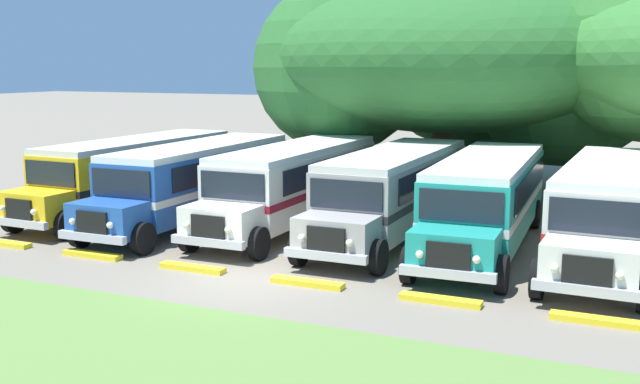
# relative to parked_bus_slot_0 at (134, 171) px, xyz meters

# --- Properties ---
(ground_plane) EXTENTS (220.00, 220.00, 0.00)m
(ground_plane) POSITION_rel_parked_bus_slot_0_xyz_m (8.65, -6.64, -1.58)
(ground_plane) COLOR slate
(parked_bus_slot_0) EXTENTS (2.96, 10.88, 2.82)m
(parked_bus_slot_0) POSITION_rel_parked_bus_slot_0_xyz_m (0.00, 0.00, 0.00)
(parked_bus_slot_0) COLOR yellow
(parked_bus_slot_0) RESTS_ON ground_plane
(parked_bus_slot_1) EXTENTS (2.77, 10.85, 2.82)m
(parked_bus_slot_1) POSITION_rel_parked_bus_slot_0_xyz_m (3.32, -0.63, 0.00)
(parked_bus_slot_1) COLOR #23519E
(parked_bus_slot_1) RESTS_ON ground_plane
(parked_bus_slot_2) EXTENTS (2.68, 10.84, 2.82)m
(parked_bus_slot_2) POSITION_rel_parked_bus_slot_0_xyz_m (6.84, 0.26, 0.00)
(parked_bus_slot_2) COLOR silver
(parked_bus_slot_2) RESTS_ON ground_plane
(parked_bus_slot_3) EXTENTS (2.69, 10.84, 2.82)m
(parked_bus_slot_3) POSITION_rel_parked_bus_slot_0_xyz_m (10.58, 0.21, 0.00)
(parked_bus_slot_3) COLOR #9E9993
(parked_bus_slot_3) RESTS_ON ground_plane
(parked_bus_slot_4) EXTENTS (3.06, 10.89, 2.82)m
(parked_bus_slot_4) POSITION_rel_parked_bus_slot_0_xyz_m (13.77, -0.18, 0.00)
(parked_bus_slot_4) COLOR teal
(parked_bus_slot_4) RESTS_ON ground_plane
(parked_bus_slot_5) EXTENTS (2.91, 10.87, 2.82)m
(parked_bus_slot_5) POSITION_rel_parked_bus_slot_0_xyz_m (17.37, -0.21, 0.00)
(parked_bus_slot_5) COLOR silver
(parked_bus_slot_5) RESTS_ON ground_plane
(curb_wheelstop_0) EXTENTS (2.00, 0.36, 0.15)m
(curb_wheelstop_0) POSITION_rel_parked_bus_slot_0_xyz_m (-0.21, -6.38, -1.51)
(curb_wheelstop_0) COLOR yellow
(curb_wheelstop_0) RESTS_ON ground_plane
(curb_wheelstop_1) EXTENTS (2.00, 0.36, 0.15)m
(curb_wheelstop_1) POSITION_rel_parked_bus_slot_0_xyz_m (3.34, -6.38, -1.51)
(curb_wheelstop_1) COLOR yellow
(curb_wheelstop_1) RESTS_ON ground_plane
(curb_wheelstop_2) EXTENTS (2.00, 0.36, 0.15)m
(curb_wheelstop_2) POSITION_rel_parked_bus_slot_0_xyz_m (6.88, -6.38, -1.51)
(curb_wheelstop_2) COLOR yellow
(curb_wheelstop_2) RESTS_ON ground_plane
(curb_wheelstop_3) EXTENTS (2.00, 0.36, 0.15)m
(curb_wheelstop_3) POSITION_rel_parked_bus_slot_0_xyz_m (10.43, -6.38, -1.51)
(curb_wheelstop_3) COLOR yellow
(curb_wheelstop_3) RESTS_ON ground_plane
(curb_wheelstop_4) EXTENTS (2.00, 0.36, 0.15)m
(curb_wheelstop_4) POSITION_rel_parked_bus_slot_0_xyz_m (13.97, -6.38, -1.51)
(curb_wheelstop_4) COLOR yellow
(curb_wheelstop_4) RESTS_ON ground_plane
(curb_wheelstop_5) EXTENTS (2.00, 0.36, 0.15)m
(curb_wheelstop_5) POSITION_rel_parked_bus_slot_0_xyz_m (17.52, -6.38, -1.51)
(curb_wheelstop_5) COLOR yellow
(curb_wheelstop_5) RESTS_ON ground_plane
(broad_shade_tree) EXTENTS (17.17, 16.66, 11.74)m
(broad_shade_tree) POSITION_rel_parked_bus_slot_0_xyz_m (10.19, 10.40, 4.48)
(broad_shade_tree) COLOR brown
(broad_shade_tree) RESTS_ON ground_plane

